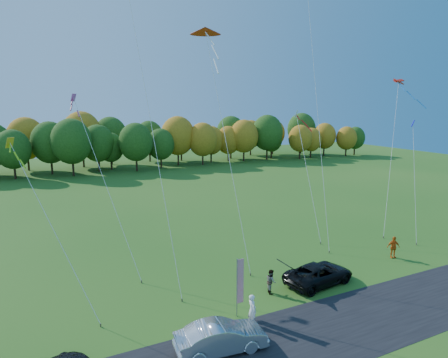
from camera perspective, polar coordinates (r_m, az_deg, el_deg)
name	(u,v)px	position (r m, az deg, el deg)	size (l,w,h in m)	color
ground	(266,304)	(26.43, 6.06, -17.37)	(160.00, 160.00, 0.00)	#235717
asphalt_strip	(306,337)	(23.61, 11.62, -21.25)	(90.00, 6.00, 0.01)	black
tree_line	(106,171)	(76.65, -16.47, 1.04)	(116.00, 12.00, 10.00)	#1E4711
black_suv	(319,274)	(29.36, 13.41, -13.03)	(2.41, 5.23, 1.45)	black
silver_sedan	(221,337)	(21.75, -0.42, -21.66)	(1.64, 4.71, 1.55)	silver
person_tailgate_a	(252,310)	(23.82, 4.04, -18.15)	(0.68, 0.44, 1.85)	white
person_tailgate_b	(271,281)	(27.52, 6.74, -14.30)	(0.79, 0.61, 1.62)	gray
person_east	(393,247)	(35.70, 23.03, -8.95)	(1.06, 0.44, 1.80)	#D85F14
feather_flag	(239,281)	(24.10, 2.22, -14.35)	(0.48, 0.10, 3.63)	#999999
kite_delta_blue	(141,65)	(28.91, -11.75, 15.60)	(3.12, 11.73, 29.36)	#4C3F33
kite_parafoil_orange	(313,56)	(39.44, 12.58, 16.79)	(6.22, 12.80, 33.75)	#4C3F33
kite_delta_red	(215,65)	(33.00, -1.35, 16.00)	(2.64, 8.98, 19.73)	#4C3F33
kite_parafoil_rainbow	(392,153)	(43.52, 22.85, 3.43)	(8.98, 6.49, 15.34)	#4C3F33
kite_diamond_yellow	(52,228)	(26.14, -23.31, -6.45)	(4.45, 7.63, 10.65)	#4C3F33
kite_diamond_white	(308,173)	(38.68, 11.86, 0.79)	(2.22, 7.06, 12.11)	#4C3F33
kite_diamond_pink	(105,184)	(30.99, -16.59, -0.63)	(3.39, 8.52, 13.47)	#4C3F33
kite_diamond_blue_low	(415,182)	(40.26, 25.58, -0.38)	(2.64, 3.68, 11.20)	#4C3F33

